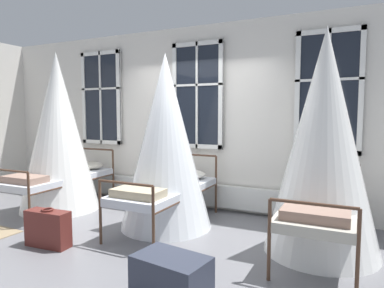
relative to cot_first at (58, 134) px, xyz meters
name	(u,v)px	position (x,y,z in m)	size (l,w,h in m)	color
ground	(157,231)	(2.06, -0.25, -1.27)	(17.37, 17.37, 0.00)	slate
back_wall_with_windows	(200,118)	(2.06, 1.18, 0.26)	(8.63, 0.10, 3.07)	silver
window_bank	(197,146)	(2.06, 1.06, -0.20)	(5.00, 0.10, 2.72)	black
cot_first	(58,134)	(0.00, 0.00, 0.00)	(1.29, 1.93, 2.62)	#4C3323
cot_second	(166,144)	(2.07, -0.02, -0.09)	(1.29, 1.92, 2.44)	#4C3323
cot_third	(323,145)	(4.14, -0.04, -0.02)	(1.29, 1.92, 2.58)	#4C3323
suitcase_dark	(48,228)	(1.15, -1.29, -1.05)	(0.57, 0.25, 0.47)	#5B231E
travel_trunk	(171,278)	(3.08, -1.69, -1.08)	(0.64, 0.40, 0.39)	#2D3342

